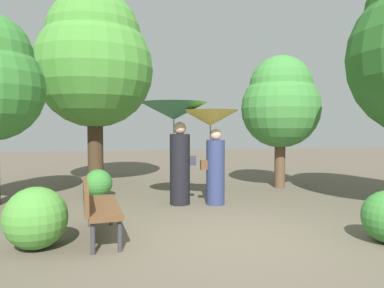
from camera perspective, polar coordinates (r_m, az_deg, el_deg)
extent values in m
plane|color=brown|center=(5.44, 6.55, -14.78)|extent=(40.00, 40.00, 0.00)
cylinder|color=black|center=(7.51, -1.96, -4.07)|extent=(0.42, 0.42, 1.49)
sphere|color=tan|center=(7.45, -1.97, 2.53)|extent=(0.27, 0.27, 0.27)
cylinder|color=#333338|center=(7.43, -2.93, 0.78)|extent=(0.02, 0.02, 0.81)
cone|color=#33724C|center=(7.44, -2.94, 5.31)|extent=(1.41, 1.41, 0.36)
cube|color=#333342|center=(7.55, 0.07, -2.68)|extent=(0.14, 0.10, 0.20)
cylinder|color=navy|center=(7.52, 3.78, -4.55)|extent=(0.39, 0.39, 1.36)
sphere|color=tan|center=(7.46, 3.80, 1.47)|extent=(0.24, 0.24, 0.24)
cylinder|color=#333338|center=(7.43, 2.94, -0.03)|extent=(0.02, 0.02, 0.77)
cone|color=#D8C64C|center=(7.42, 2.95, 4.20)|extent=(1.18, 1.18, 0.32)
cube|color=brown|center=(7.42, 1.91, -3.38)|extent=(0.14, 0.10, 0.20)
cylinder|color=#38383D|center=(4.89, -11.50, -14.12)|extent=(0.06, 0.06, 0.44)
cylinder|color=#38383D|center=(4.87, -15.61, -14.25)|extent=(0.06, 0.06, 0.44)
cylinder|color=#38383D|center=(6.18, -12.87, -10.55)|extent=(0.06, 0.06, 0.44)
cylinder|color=#38383D|center=(6.16, -16.07, -10.63)|extent=(0.06, 0.06, 0.44)
cube|color=brown|center=(5.46, -14.10, -9.75)|extent=(0.59, 1.54, 0.08)
cube|color=brown|center=(5.42, -16.68, -7.79)|extent=(0.21, 1.50, 0.35)
cylinder|color=#42301E|center=(10.55, -15.30, 5.66)|extent=(0.44, 0.44, 4.38)
sphere|color=#4C9338|center=(10.67, -15.38, 11.54)|extent=(3.32, 3.32, 3.32)
sphere|color=#4C9338|center=(10.84, -15.44, 16.12)|extent=(2.65, 2.65, 2.65)
cylinder|color=brown|center=(9.80, 13.96, 1.40)|extent=(0.28, 0.28, 2.83)
sphere|color=#428C3D|center=(9.81, 14.00, 5.54)|extent=(2.09, 2.09, 2.09)
sphere|color=#428C3D|center=(9.86, 14.04, 8.83)|extent=(1.67, 1.67, 1.67)
sphere|color=#387F33|center=(8.59, -14.81, -6.11)|extent=(0.65, 0.65, 0.65)
sphere|color=#4C9338|center=(5.29, -23.77, -10.80)|extent=(0.84, 0.84, 0.84)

